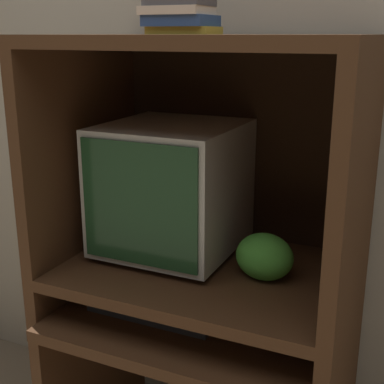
{
  "coord_description": "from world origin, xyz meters",
  "views": [
    {
      "loc": [
        0.6,
        -1.08,
        1.46
      ],
      "look_at": [
        -0.04,
        0.31,
        1.01
      ],
      "focal_mm": 50.0,
      "sensor_mm": 36.0,
      "label": 1
    }
  ],
  "objects_px": {
    "mouse": "(234,331)",
    "book_stack": "(181,16)",
    "keyboard": "(154,311)",
    "snack_bag": "(264,257)",
    "crt_monitor": "(172,187)"
  },
  "relations": [
    {
      "from": "keyboard",
      "to": "snack_bag",
      "type": "bearing_deg",
      "value": 17.76
    },
    {
      "from": "snack_bag",
      "to": "mouse",
      "type": "bearing_deg",
      "value": -112.39
    },
    {
      "from": "crt_monitor",
      "to": "mouse",
      "type": "bearing_deg",
      "value": -33.39
    },
    {
      "from": "mouse",
      "to": "book_stack",
      "type": "bearing_deg",
      "value": 142.22
    },
    {
      "from": "keyboard",
      "to": "book_stack",
      "type": "relative_size",
      "value": 1.93
    },
    {
      "from": "book_stack",
      "to": "snack_bag",
      "type": "bearing_deg",
      "value": -16.74
    },
    {
      "from": "keyboard",
      "to": "mouse",
      "type": "relative_size",
      "value": 6.14
    },
    {
      "from": "mouse",
      "to": "snack_bag",
      "type": "distance_m",
      "value": 0.23
    },
    {
      "from": "keyboard",
      "to": "snack_bag",
      "type": "distance_m",
      "value": 0.38
    },
    {
      "from": "keyboard",
      "to": "snack_bag",
      "type": "xyz_separation_m",
      "value": [
        0.31,
        0.1,
        0.2
      ]
    },
    {
      "from": "keyboard",
      "to": "book_stack",
      "type": "xyz_separation_m",
      "value": [
        0.0,
        0.19,
        0.86
      ]
    },
    {
      "from": "snack_bag",
      "to": "book_stack",
      "type": "relative_size",
      "value": 0.82
    },
    {
      "from": "snack_bag",
      "to": "book_stack",
      "type": "height_order",
      "value": "book_stack"
    },
    {
      "from": "keyboard",
      "to": "book_stack",
      "type": "height_order",
      "value": "book_stack"
    },
    {
      "from": "crt_monitor",
      "to": "snack_bag",
      "type": "xyz_separation_m",
      "value": [
        0.34,
        -0.08,
        -0.15
      ]
    }
  ]
}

